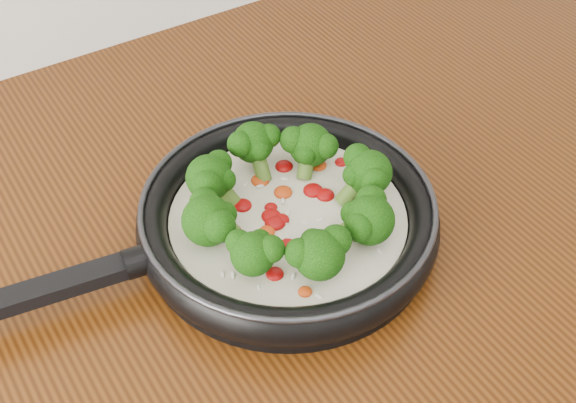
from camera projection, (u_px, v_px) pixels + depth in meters
skillet at (285, 216)px, 0.76m from camera, size 0.48×0.34×0.08m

